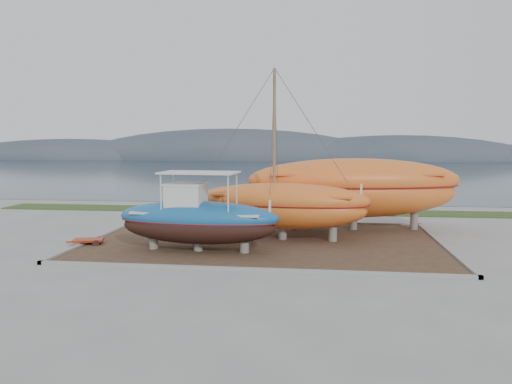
% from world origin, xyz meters
% --- Properties ---
extents(ground, '(140.00, 140.00, 0.00)m').
position_xyz_m(ground, '(0.00, 0.00, 0.00)').
color(ground, gray).
rests_on(ground, ground).
extents(dirt_patch, '(18.00, 12.00, 0.06)m').
position_xyz_m(dirt_patch, '(0.00, 4.00, 0.03)').
color(dirt_patch, '#422D1E').
rests_on(dirt_patch, ground).
extents(curb_frame, '(18.60, 12.60, 0.15)m').
position_xyz_m(curb_frame, '(0.00, 4.00, 0.07)').
color(curb_frame, gray).
rests_on(curb_frame, ground).
extents(grass_strip, '(44.00, 3.00, 0.08)m').
position_xyz_m(grass_strip, '(0.00, 15.50, 0.04)').
color(grass_strip, '#284219').
rests_on(grass_strip, ground).
extents(sea, '(260.00, 100.00, 0.04)m').
position_xyz_m(sea, '(0.00, 70.00, 0.00)').
color(sea, '#182A31').
rests_on(sea, ground).
extents(mountain_ridge, '(200.00, 36.00, 20.00)m').
position_xyz_m(mountain_ridge, '(0.00, 125.00, 0.00)').
color(mountain_ridge, '#333D49').
rests_on(mountain_ridge, ground).
extents(blue_caique, '(8.04, 2.93, 3.81)m').
position_xyz_m(blue_caique, '(-2.90, 1.18, 1.96)').
color(blue_caique, '#185C97').
rests_on(blue_caique, dirt_patch).
extents(white_dinghy, '(3.94, 2.37, 1.11)m').
position_xyz_m(white_dinghy, '(-4.90, 5.17, 0.62)').
color(white_dinghy, silver).
rests_on(white_dinghy, dirt_patch).
extents(orange_sailboat, '(9.46, 3.44, 9.06)m').
position_xyz_m(orange_sailboat, '(0.92, 4.51, 4.59)').
color(orange_sailboat, orange).
rests_on(orange_sailboat, dirt_patch).
extents(orange_bare_hull, '(13.01, 5.49, 4.13)m').
position_xyz_m(orange_bare_hull, '(4.89, 8.03, 2.13)').
color(orange_bare_hull, orange).
rests_on(orange_bare_hull, dirt_patch).
extents(red_trailer, '(2.42, 1.66, 0.31)m').
position_xyz_m(red_trailer, '(-8.89, 1.99, 0.16)').
color(red_trailer, '#A82A13').
rests_on(red_trailer, ground).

